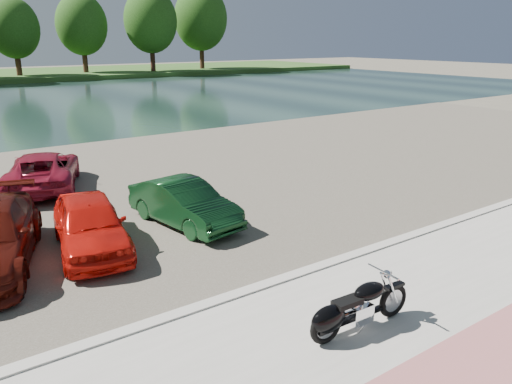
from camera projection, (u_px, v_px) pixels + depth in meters
ground at (375, 311)px, 9.95m from camera, size 200.00×200.00×0.00m
promenade at (416, 332)px, 9.15m from camera, size 60.00×6.00×0.10m
pink_path at (494, 373)px, 7.96m from camera, size 60.00×2.00×0.01m
kerb at (309, 272)px, 11.49m from camera, size 60.00×0.30×0.14m
parking_lot at (150, 184)px, 18.54m from camera, size 60.00×18.00×0.04m
river at (7, 104)px, 41.22m from camera, size 120.00×40.00×0.00m
motorcycle at (352, 310)px, 8.93m from camera, size 2.33×0.75×1.05m
car_4 at (90, 224)px, 12.54m from camera, size 2.34×4.31×1.39m
car_5 at (184, 203)px, 14.32m from camera, size 1.98×4.07×1.29m
car_10 at (43, 171)px, 17.73m from camera, size 3.68×5.30×1.34m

